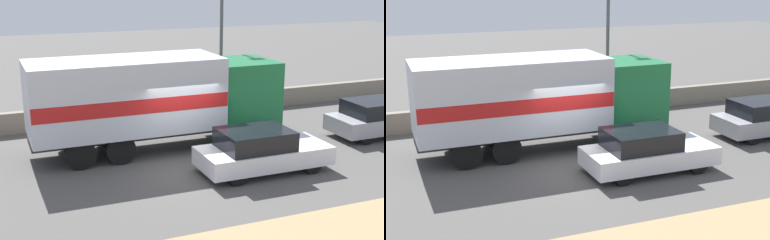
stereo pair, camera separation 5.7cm
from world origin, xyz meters
TOP-DOWN VIEW (x-y plane):
  - ground_plane at (0.00, 0.00)m, footprint 80.00×80.00m
  - stone_wall_backdrop at (0.00, 5.88)m, footprint 60.00×0.35m
  - street_lamp at (3.34, 5.08)m, footprint 0.56×0.28m
  - box_truck at (-0.73, 2.01)m, footprint 8.81×2.55m
  - car_hatchback at (1.80, -1.31)m, footprint 4.20×1.81m
  - car_sedan_second at (7.89, 0.41)m, footprint 4.02×1.76m
  - pedestrian at (3.43, 4.34)m, footprint 0.35×0.35m

SIDE VIEW (x-z plane):
  - ground_plane at x=0.00m, z-range 0.00..0.00m
  - stone_wall_backdrop at x=0.00m, z-range 0.00..0.85m
  - car_hatchback at x=1.80m, z-range -0.01..1.39m
  - car_sedan_second at x=7.89m, z-range 0.00..1.40m
  - pedestrian at x=3.43m, z-range 0.03..1.62m
  - box_truck at x=-0.73m, z-range 0.25..3.56m
  - street_lamp at x=3.34m, z-range 0.55..7.28m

